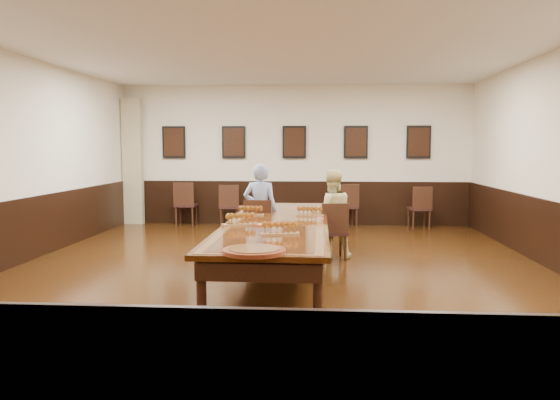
# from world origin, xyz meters

# --- Properties ---
(floor) EXTENTS (8.00, 10.00, 0.02)m
(floor) POSITION_xyz_m (0.00, 0.00, -0.01)
(floor) COLOR black
(floor) RESTS_ON ground
(ceiling) EXTENTS (8.00, 10.00, 0.02)m
(ceiling) POSITION_xyz_m (0.00, 0.00, 3.21)
(ceiling) COLOR white
(ceiling) RESTS_ON floor
(wall_back) EXTENTS (8.00, 0.02, 3.20)m
(wall_back) POSITION_xyz_m (0.00, 5.01, 1.60)
(wall_back) COLOR #F1E6CA
(wall_back) RESTS_ON floor
(wall_front) EXTENTS (8.00, 0.02, 3.20)m
(wall_front) POSITION_xyz_m (0.00, -5.01, 1.60)
(wall_front) COLOR #F1E6CA
(wall_front) RESTS_ON floor
(wall_left) EXTENTS (0.02, 10.00, 3.20)m
(wall_left) POSITION_xyz_m (-4.01, 0.00, 1.60)
(wall_left) COLOR #F1E6CA
(wall_left) RESTS_ON floor
(chair_man) EXTENTS (0.46, 0.50, 0.95)m
(chair_man) POSITION_xyz_m (-0.38, 1.13, 0.48)
(chair_man) COLOR black
(chair_man) RESTS_ON floor
(chair_woman) EXTENTS (0.51, 0.54, 0.91)m
(chair_woman) POSITION_xyz_m (0.80, 1.07, 0.46)
(chair_woman) COLOR black
(chair_woman) RESTS_ON floor
(spare_chair_a) EXTENTS (0.46, 0.51, 0.99)m
(spare_chair_a) POSITION_xyz_m (-2.47, 4.66, 0.49)
(spare_chair_a) COLOR black
(spare_chair_a) RESTS_ON floor
(spare_chair_b) EXTENTS (0.48, 0.52, 0.95)m
(spare_chair_b) POSITION_xyz_m (-1.44, 4.56, 0.47)
(spare_chair_b) COLOR black
(spare_chair_b) RESTS_ON floor
(spare_chair_c) EXTENTS (0.55, 0.58, 0.97)m
(spare_chair_c) POSITION_xyz_m (1.19, 4.65, 0.49)
(spare_chair_c) COLOR black
(spare_chair_c) RESTS_ON floor
(spare_chair_d) EXTENTS (0.50, 0.53, 0.94)m
(spare_chair_d) POSITION_xyz_m (2.78, 4.53, 0.47)
(spare_chair_d) COLOR black
(spare_chair_d) RESTS_ON floor
(person_man) EXTENTS (0.57, 0.39, 1.52)m
(person_man) POSITION_xyz_m (-0.38, 1.23, 0.76)
(person_man) COLOR #4969B8
(person_man) RESTS_ON floor
(person_woman) EXTENTS (0.80, 0.67, 1.43)m
(person_woman) POSITION_xyz_m (0.78, 1.17, 0.72)
(person_woman) COLOR #F0DE96
(person_woman) RESTS_ON floor
(pink_phone) EXTENTS (0.11, 0.15, 0.01)m
(pink_phone) POSITION_xyz_m (0.60, 0.28, 0.76)
(pink_phone) COLOR #CE4473
(pink_phone) RESTS_ON conference_table
(curtain) EXTENTS (0.45, 0.18, 2.90)m
(curtain) POSITION_xyz_m (-3.75, 4.82, 1.45)
(curtain) COLOR tan
(curtain) RESTS_ON floor
(wainscoting) EXTENTS (8.00, 10.00, 1.00)m
(wainscoting) POSITION_xyz_m (0.00, 0.00, 0.50)
(wainscoting) COLOR black
(wainscoting) RESTS_ON floor
(conference_table) EXTENTS (1.40, 5.00, 0.76)m
(conference_table) POSITION_xyz_m (0.00, 0.00, 0.61)
(conference_table) COLOR black
(conference_table) RESTS_ON floor
(posters) EXTENTS (6.14, 0.04, 0.74)m
(posters) POSITION_xyz_m (0.00, 4.94, 1.90)
(posters) COLOR black
(posters) RESTS_ON wall_back
(flight_a) EXTENTS (0.42, 0.13, 0.16)m
(flight_a) POSITION_xyz_m (-0.46, 0.56, 0.82)
(flight_a) COLOR olive
(flight_a) RESTS_ON conference_table
(flight_b) EXTENTS (0.42, 0.16, 0.15)m
(flight_b) POSITION_xyz_m (0.44, 0.56, 0.82)
(flight_b) COLOR olive
(flight_b) RESTS_ON conference_table
(flight_c) EXTENTS (0.48, 0.33, 0.17)m
(flight_c) POSITION_xyz_m (-0.46, -0.48, 0.83)
(flight_c) COLOR olive
(flight_c) RESTS_ON conference_table
(flight_d) EXTENTS (0.47, 0.23, 0.17)m
(flight_d) POSITION_xyz_m (0.13, -1.22, 0.83)
(flight_d) COLOR olive
(flight_d) RESTS_ON conference_table
(red_plate_grp) EXTENTS (0.19, 0.19, 0.02)m
(red_plate_grp) POSITION_xyz_m (-0.18, -0.47, 0.76)
(red_plate_grp) COLOR red
(red_plate_grp) RESTS_ON conference_table
(carved_platter) EXTENTS (0.67, 0.67, 0.05)m
(carved_platter) POSITION_xyz_m (-0.05, -2.34, 0.77)
(carved_platter) COLOR #602213
(carved_platter) RESTS_ON conference_table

